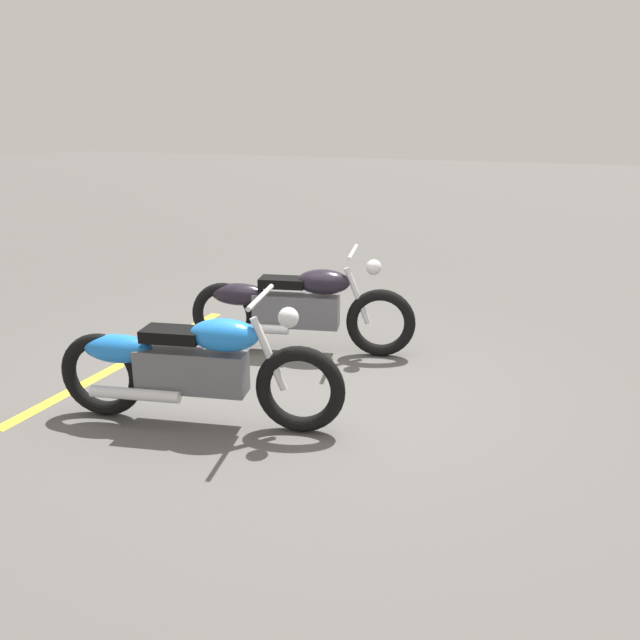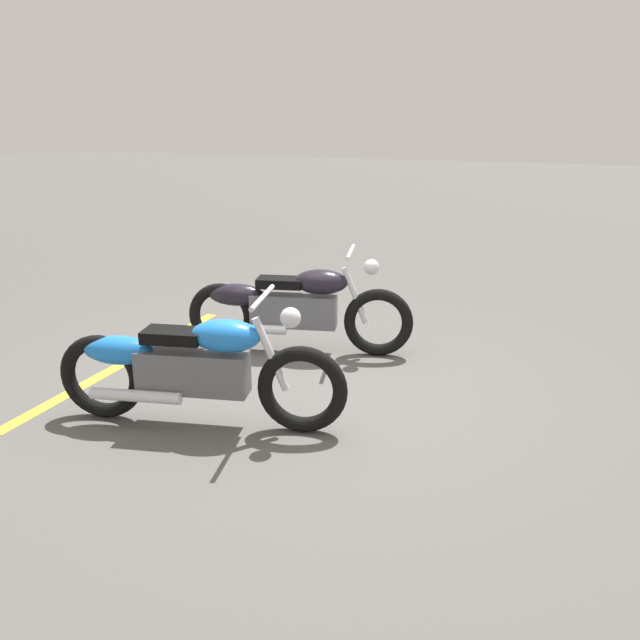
% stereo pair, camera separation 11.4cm
% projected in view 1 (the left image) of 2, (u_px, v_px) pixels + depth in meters
% --- Properties ---
extents(ground_plane, '(60.00, 60.00, 0.00)m').
position_uv_depth(ground_plane, '(289.00, 388.00, 5.60)').
color(ground_plane, '#514F4C').
extents(motorcycle_bright_foreground, '(2.19, 0.79, 1.04)m').
position_uv_depth(motorcycle_bright_foreground, '(190.00, 366.00, 4.83)').
color(motorcycle_bright_foreground, black).
rests_on(motorcycle_bright_foreground, ground).
extents(motorcycle_dark_foreground, '(2.19, 0.81, 1.04)m').
position_uv_depth(motorcycle_dark_foreground, '(295.00, 306.00, 6.33)').
color(motorcycle_dark_foreground, black).
rests_on(motorcycle_dark_foreground, ground).
extents(parking_stripe_near, '(0.24, 3.20, 0.01)m').
position_uv_depth(parking_stripe_near, '(132.00, 359.00, 6.25)').
color(parking_stripe_near, yellow).
rests_on(parking_stripe_near, ground).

